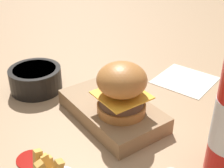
% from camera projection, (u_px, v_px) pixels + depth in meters
% --- Properties ---
extents(ground_plane, '(6.00, 6.00, 0.00)m').
position_uv_depth(ground_plane, '(119.00, 117.00, 0.71)').
color(ground_plane, '#9E7A56').
extents(serving_board, '(0.24, 0.14, 0.04)m').
position_uv_depth(serving_board, '(112.00, 111.00, 0.70)').
color(serving_board, olive).
rests_on(serving_board, ground_plane).
extents(burger, '(0.10, 0.10, 0.11)m').
position_uv_depth(burger, '(122.00, 89.00, 0.64)').
color(burger, '#AD6B33').
rests_on(burger, serving_board).
extents(side_bowl, '(0.13, 0.13, 0.06)m').
position_uv_depth(side_bowl, '(36.00, 78.00, 0.80)').
color(side_bowl, black).
rests_on(side_bowl, ground_plane).
extents(ketchup_puddle, '(0.05, 0.05, 0.00)m').
position_uv_depth(ketchup_puddle, '(30.00, 159.00, 0.59)').
color(ketchup_puddle, '#9E140F').
rests_on(ketchup_puddle, ground_plane).
extents(parchment_square, '(0.18, 0.18, 0.00)m').
position_uv_depth(parchment_square, '(185.00, 80.00, 0.86)').
color(parchment_square, beige).
rests_on(parchment_square, ground_plane).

